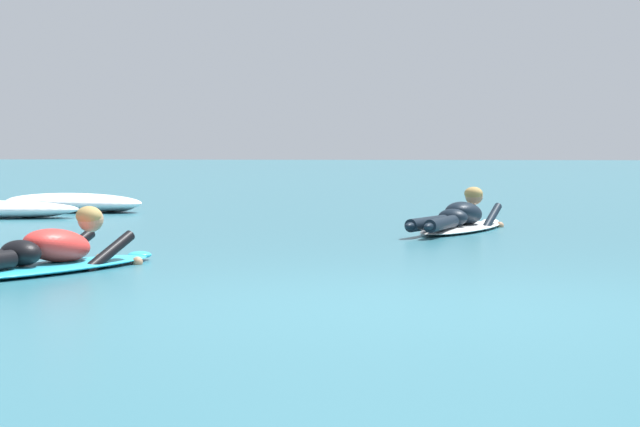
{
  "coord_description": "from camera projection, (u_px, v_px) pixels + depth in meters",
  "views": [
    {
      "loc": [
        0.18,
        -7.27,
        0.99
      ],
      "look_at": [
        -0.97,
        4.49,
        0.3
      ],
      "focal_mm": 67.0,
      "sensor_mm": 36.0,
      "label": 1
    }
  ],
  "objects": [
    {
      "name": "surfer_far",
      "position": [
        459.0,
        220.0,
        13.55
      ],
      "size": [
        1.32,
        2.63,
        0.55
      ],
      "color": "white",
      "rests_on": "ground"
    },
    {
      "name": "surfer_near",
      "position": [
        42.0,
        255.0,
        9.17
      ],
      "size": [
        1.52,
        2.58,
        0.54
      ],
      "color": "#2DB2D1",
      "rests_on": "ground"
    },
    {
      "name": "whitewater_front",
      "position": [
        73.0,
        203.0,
        17.57
      ],
      "size": [
        2.49,
        1.65,
        0.27
      ],
      "color": "white",
      "rests_on": "ground"
    },
    {
      "name": "ground_plane",
      "position": [
        424.0,
        213.0,
        17.23
      ],
      "size": [
        120.0,
        120.0,
        0.0
      ],
      "primitive_type": "plane",
      "color": "#2D6B7A"
    }
  ]
}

